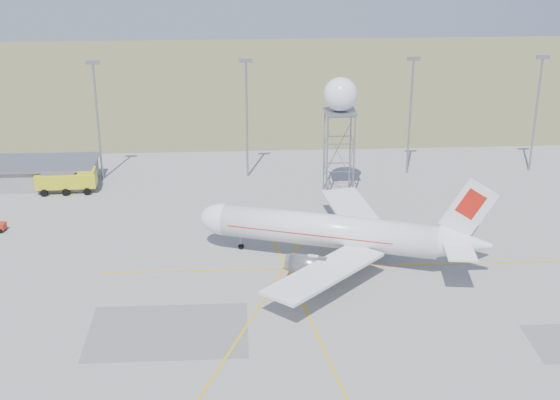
{
  "coord_description": "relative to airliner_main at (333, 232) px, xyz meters",
  "views": [
    {
      "loc": [
        -11.83,
        -61.79,
        46.3
      ],
      "look_at": [
        -5.88,
        40.0,
        5.71
      ],
      "focal_mm": 50.0,
      "sensor_mm": 36.0,
      "label": 1
    }
  ],
  "objects": [
    {
      "name": "airliner_main",
      "position": [
        0.0,
        0.0,
        0.0
      ],
      "size": [
        38.53,
        36.36,
        13.42
      ],
      "rotation": [
        0.0,
        0.0,
        2.82
      ],
      "color": "silver",
      "rests_on": "ground"
    },
    {
      "name": "mast_c",
      "position": [
        17.27,
        33.88,
        7.96
      ],
      "size": [
        2.2,
        0.5,
        20.5
      ],
      "color": "gray",
      "rests_on": "ground"
    },
    {
      "name": "fire_truck",
      "position": [
        -40.34,
        27.89,
        -2.25
      ],
      "size": [
        9.81,
        4.2,
        3.87
      ],
      "rotation": [
        0.0,
        0.0,
        0.04
      ],
      "color": "gold",
      "rests_on": "ground"
    },
    {
      "name": "mast_d",
      "position": [
        39.27,
        33.88,
        7.96
      ],
      "size": [
        2.2,
        0.5,
        20.5
      ],
      "color": "gray",
      "rests_on": "ground"
    },
    {
      "name": "grass_strip",
      "position": [
        -0.73,
        107.88,
        -4.1
      ],
      "size": [
        400.0,
        120.0,
        0.03
      ],
      "primitive_type": "cube",
      "color": "olive",
      "rests_on": "ground"
    },
    {
      "name": "radar_tower",
      "position": [
        3.85,
        24.47,
        6.75
      ],
      "size": [
        5.35,
        5.35,
        19.35
      ],
      "color": "gray",
      "rests_on": "ground"
    },
    {
      "name": "mast_a",
      "position": [
        -35.73,
        33.88,
        7.96
      ],
      "size": [
        2.2,
        0.5,
        20.5
      ],
      "color": "gray",
      "rests_on": "ground"
    },
    {
      "name": "building_grey",
      "position": [
        -45.73,
        31.88,
        -2.14
      ],
      "size": [
        19.0,
        10.0,
        3.9
      ],
      "color": "gray",
      "rests_on": "ground"
    },
    {
      "name": "mast_b",
      "position": [
        -10.73,
        33.88,
        7.96
      ],
      "size": [
        2.2,
        0.5,
        20.5
      ],
      "color": "gray",
      "rests_on": "ground"
    }
  ]
}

